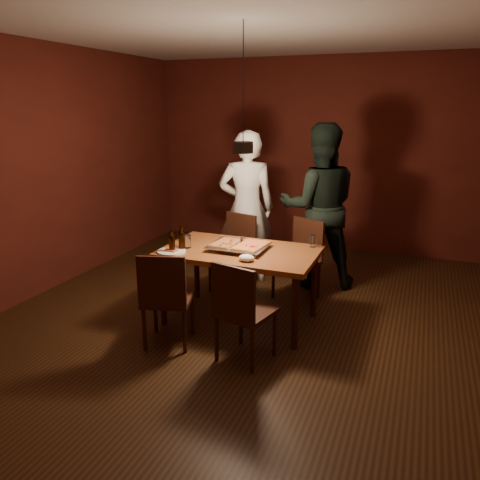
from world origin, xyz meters
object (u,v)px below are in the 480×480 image
at_px(chair_far_left, 236,245).
at_px(chair_near_right, 240,304).
at_px(beer_bottle_a, 172,241).
at_px(diner_dark, 319,207).
at_px(chair_near_left, 165,291).
at_px(dining_table, 240,257).
at_px(diner_white, 247,208).
at_px(chair_far_right, 302,252).
at_px(pizza_tray, 239,247).
at_px(beer_bottle_b, 182,238).
at_px(plate_slice, 172,251).
at_px(pendant_lamp, 243,146).

height_order(chair_far_left, chair_near_right, same).
bearing_deg(beer_bottle_a, diner_dark, 56.35).
distance_m(chair_near_left, beer_bottle_a, 0.57).
height_order(beer_bottle_a, diner_dark, diner_dark).
height_order(dining_table, chair_far_left, chair_far_left).
xyz_separation_m(chair_near_right, diner_white, (-0.66, 1.88, 0.38)).
bearing_deg(diner_dark, chair_far_right, 61.07).
xyz_separation_m(pizza_tray, beer_bottle_b, (-0.51, -0.22, 0.10)).
bearing_deg(chair_near_left, beer_bottle_a, 94.69).
xyz_separation_m(plate_slice, diner_dark, (1.08, 1.60, 0.21)).
bearing_deg(chair_far_left, beer_bottle_b, 95.93).
bearing_deg(diner_white, chair_far_right, 136.39).
distance_m(beer_bottle_b, pendant_lamp, 1.08).
xyz_separation_m(pizza_tray, beer_bottle_a, (-0.56, -0.32, 0.09)).
bearing_deg(diner_white, plate_slice, 58.45).
height_order(beer_bottle_a, beer_bottle_b, beer_bottle_b).
bearing_deg(dining_table, diner_white, 107.66).
distance_m(dining_table, diner_white, 1.20).
bearing_deg(diner_dark, chair_near_right, 64.73).
bearing_deg(dining_table, chair_near_right, -68.28).
height_order(beer_bottle_b, diner_dark, diner_dark).
xyz_separation_m(chair_far_left, chair_near_right, (0.67, -1.55, 0.00)).
bearing_deg(pendant_lamp, dining_table, 122.91).
height_order(dining_table, chair_far_right, chair_far_right).
height_order(chair_far_right, beer_bottle_a, beer_bottle_a).
bearing_deg(chair_near_right, beer_bottle_a, 166.54).
relative_size(chair_far_left, diner_dark, 0.27).
xyz_separation_m(chair_far_left, pendant_lamp, (0.44, -0.91, 1.22)).
xyz_separation_m(chair_near_right, plate_slice, (-0.89, 0.45, 0.22)).
xyz_separation_m(chair_near_left, beer_bottle_a, (-0.17, 0.44, 0.33)).
distance_m(chair_far_right, chair_near_right, 1.59).
distance_m(chair_near_left, pizza_tray, 0.89).
height_order(dining_table, diner_white, diner_white).
xyz_separation_m(plate_slice, pendant_lamp, (0.66, 0.20, 1.00)).
bearing_deg(diner_dark, chair_near_left, 46.13).
height_order(chair_far_right, pendant_lamp, pendant_lamp).
bearing_deg(beer_bottle_a, chair_near_right, -26.79).
xyz_separation_m(dining_table, chair_far_left, (-0.37, 0.80, -0.14)).
bearing_deg(chair_near_right, chair_far_right, 99.19).
xyz_separation_m(pizza_tray, pendant_lamp, (0.09, -0.13, 0.99)).
bearing_deg(chair_near_left, chair_far_right, 46.18).
bearing_deg(pizza_tray, diner_white, 105.30).
bearing_deg(dining_table, beer_bottle_b, -158.49).
distance_m(chair_near_right, pendant_lamp, 1.40).
xyz_separation_m(dining_table, pendant_lamp, (0.08, -0.12, 1.08)).
xyz_separation_m(dining_table, chair_far_right, (0.42, 0.82, -0.14)).
bearing_deg(diner_white, beer_bottle_b, 60.19).
distance_m(beer_bottle_a, diner_white, 1.46).
xyz_separation_m(chair_far_right, chair_near_left, (-0.83, -1.58, 0.00)).
bearing_deg(dining_table, plate_slice, -151.82).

